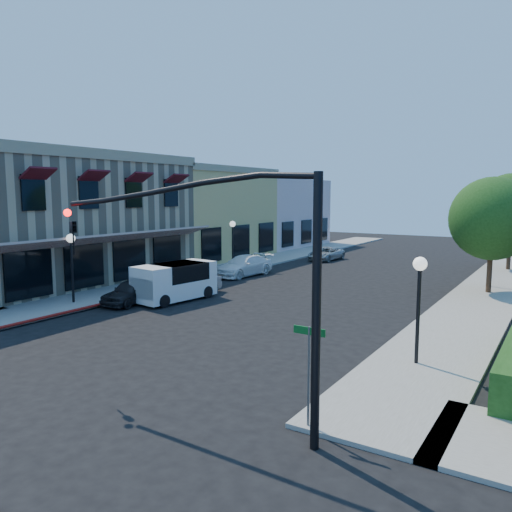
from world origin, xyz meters
The scene contains 20 objects.
ground centered at (0.00, 0.00, 0.00)m, with size 120.00×120.00×0.00m, color black.
sidewalk_left centered at (-8.75, 27.00, 0.06)m, with size 3.50×50.00×0.12m, color gray.
sidewalk_right centered at (8.75, 27.00, 0.06)m, with size 3.50×50.00×0.12m, color gray.
curb_red_strip centered at (-6.90, 8.00, 0.00)m, with size 0.25×10.00×0.06m, color maroon.
corner_brick_building centered at (-15.45, 11.00, 4.01)m, with size 11.77×18.20×8.10m.
yellow_stucco_building centered at (-15.50, 26.00, 3.80)m, with size 10.00×12.00×7.60m, color #D4B75F.
pink_stucco_building centered at (-15.50, 38.00, 3.50)m, with size 10.00×12.00×7.00m, color beige.
street_tree_a centered at (8.80, 22.00, 4.19)m, with size 4.56×4.56×6.48m.
street_tree_b centered at (8.80, 32.00, 4.54)m, with size 4.94×4.94×7.02m.
signal_mast_arm centered at (5.86, 1.50, 4.09)m, with size 8.01×0.39×6.00m.
street_name_sign centered at (7.50, 2.20, 1.70)m, with size 0.80×0.06×2.50m.
lamppost_left_near centered at (-8.50, 8.00, 2.74)m, with size 0.44×0.44×3.57m.
lamppost_left_far centered at (-8.50, 22.00, 2.74)m, with size 0.44×0.44×3.57m.
lamppost_right_near centered at (8.50, 8.00, 2.74)m, with size 0.44×0.44×3.57m.
lamppost_right_far centered at (8.50, 24.00, 2.74)m, with size 0.44×0.44×3.57m.
white_van centered at (-4.82, 11.42, 1.12)m, with size 2.43×4.57×1.93m.
parked_car_a centered at (-6.20, 9.78, 0.62)m, with size 1.47×3.65×1.24m, color black.
parked_car_b centered at (-4.80, 13.00, 0.60)m, with size 1.27×3.65×1.20m, color #9EA0A3.
parked_car_c centered at (-6.20, 20.00, 0.69)m, with size 1.93×4.74×1.38m, color white.
parked_car_d centered at (-4.80, 30.38, 0.55)m, with size 1.82×3.94×1.09m, color #AAADAF.
Camera 1 is at (12.43, -7.90, 5.54)m, focal length 35.00 mm.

